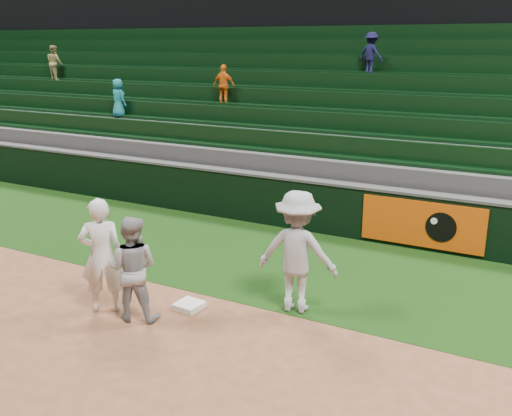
{
  "coord_description": "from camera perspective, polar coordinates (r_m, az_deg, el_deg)",
  "views": [
    {
      "loc": [
        5.33,
        -6.88,
        4.33
      ],
      "look_at": [
        0.42,
        2.3,
        1.3
      ],
      "focal_mm": 40.0,
      "sensor_mm": 36.0,
      "label": 1
    }
  ],
  "objects": [
    {
      "name": "baserunner",
      "position": [
        9.34,
        -12.25,
        -5.93
      ],
      "size": [
        1.01,
        0.9,
        1.73
      ],
      "primitive_type": "imported",
      "rotation": [
        0.0,
        0.0,
        3.48
      ],
      "color": "#979AA1",
      "rests_on": "ground"
    },
    {
      "name": "stadium_seating",
      "position": [
        16.93,
        9.47,
        7.07
      ],
      "size": [
        36.0,
        5.95,
        4.85
      ],
      "color": "#373739",
      "rests_on": "ground"
    },
    {
      "name": "base_coach",
      "position": [
        9.36,
        4.16,
        -4.41
      ],
      "size": [
        1.43,
        0.96,
        2.05
      ],
      "primitive_type": "imported",
      "rotation": [
        0.0,
        0.0,
        3.3
      ],
      "color": "#A4A8B2",
      "rests_on": "foul_grass"
    },
    {
      "name": "first_baseman",
      "position": [
        9.69,
        -15.19,
        -4.62
      ],
      "size": [
        0.85,
        0.8,
        1.95
      ],
      "primitive_type": "imported",
      "rotation": [
        0.0,
        0.0,
        3.79
      ],
      "color": "white",
      "rests_on": "ground"
    },
    {
      "name": "foul_grass",
      "position": [
        12.03,
        -0.21,
        -4.85
      ],
      "size": [
        36.0,
        4.2,
        0.01
      ],
      "primitive_type": "cube",
      "color": "black",
      "rests_on": "ground"
    },
    {
      "name": "ground",
      "position": [
        9.72,
        -8.78,
        -10.42
      ],
      "size": [
        70.0,
        70.0,
        0.0
      ],
      "primitive_type": "plane",
      "color": "brown",
      "rests_on": "ground"
    },
    {
      "name": "first_base",
      "position": [
        9.85,
        -6.7,
        -9.65
      ],
      "size": [
        0.46,
        0.46,
        0.1
      ],
      "primitive_type": "cube",
      "rotation": [
        0.0,
        0.0,
        -0.08
      ],
      "color": "white",
      "rests_on": "ground"
    },
    {
      "name": "field_wall",
      "position": [
        13.7,
        4.25,
        0.53
      ],
      "size": [
        36.0,
        0.45,
        1.25
      ],
      "color": "black",
      "rests_on": "ground"
    }
  ]
}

